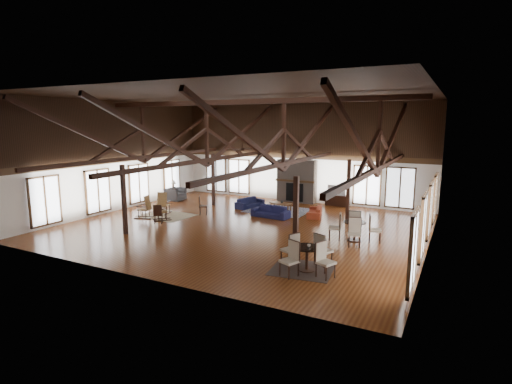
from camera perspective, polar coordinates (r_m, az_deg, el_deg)
The scene contains 31 objects.
floor at distance 18.89m, azimuth -1.75°, elevation -4.93°, with size 16.00×16.00×0.00m, color brown.
ceiling at distance 18.31m, azimuth -1.86°, elevation 13.55°, with size 16.00×14.00×0.02m, color black.
wall_back at distance 24.68m, azimuth 6.18°, elevation 5.57°, with size 16.00×0.02×6.00m, color white.
wall_front at distance 12.76m, azimuth -17.32°, elevation 1.21°, with size 16.00×0.02×6.00m, color white.
wall_left at distance 23.31m, azimuth -19.30°, elevation 4.83°, with size 0.02×14.00×6.00m, color white.
wall_right at distance 16.07m, azimuth 23.98°, elevation 2.51°, with size 0.02×14.00×6.00m, color white.
roof_truss at distance 18.28m, azimuth -1.82°, elevation 7.37°, with size 15.60×14.07×3.14m.
post_grid at distance 18.56m, azimuth -1.78°, elevation -0.37°, with size 8.16×7.16×3.05m.
fireplace at distance 24.56m, azimuth 5.83°, elevation 1.54°, with size 2.50×0.69×2.60m.
ceiling_fan at distance 17.18m, azimuth -1.99°, elevation 6.23°, with size 1.60×1.60×0.75m.
sofa_navy_front at distance 20.65m, azimuth 2.10°, elevation -2.83°, with size 1.98×0.77×0.58m, color #15163B.
sofa_navy_left at distance 23.07m, azimuth -0.89°, elevation -1.53°, with size 0.72×1.85×0.54m, color #15173A.
sofa_orange at distance 21.08m, azimuth 8.37°, elevation -2.77°, with size 0.67×1.72×0.50m, color #9D371E.
coffee_table at distance 22.09m, azimuth 3.58°, elevation -1.70°, with size 1.32×0.92×0.46m.
vase at distance 22.03m, azimuth 3.74°, elevation -1.35°, with size 0.16×0.16×0.17m, color #B2B2B2.
armchair at distance 25.74m, azimuth -11.45°, elevation -0.30°, with size 1.00×1.14×0.74m, color #303033.
side_table_lamp at distance 26.29m, azimuth -11.65°, elevation 0.11°, with size 0.48×0.48×1.23m.
rocking_chair_a at distance 21.85m, azimuth -13.13°, elevation -1.64°, with size 0.74×1.03×1.20m.
rocking_chair_b at distance 20.49m, azimuth -13.59°, elevation -2.52°, with size 0.93×0.95×1.12m.
rocking_chair_c at distance 21.14m, azimuth -15.48°, elevation -2.16°, with size 1.01×0.73×1.17m.
side_chair_a at distance 21.33m, azimuth -7.82°, elevation -1.69°, with size 0.59×0.59×1.01m.
side_chair_b at distance 19.80m, azimuth -13.84°, elevation -2.88°, with size 0.55×0.55×0.95m.
cafe_table_near at distance 13.37m, azimuth 7.29°, elevation -8.79°, with size 2.17×2.17×1.12m.
cafe_table_far at distance 17.00m, azimuth 13.91°, elevation -4.95°, with size 2.20×2.20×1.12m.
cup_near at distance 13.29m, azimuth 7.56°, elevation -7.59°, with size 0.11×0.11×0.09m, color #B2B2B2.
cup_far at distance 16.86m, azimuth 14.11°, elevation -4.05°, with size 0.12×0.12×0.09m, color #B2B2B2.
tv_console at distance 24.01m, azimuth 11.42°, elevation -1.17°, with size 1.25×0.47×0.62m, color black.
television at distance 23.90m, azimuth 11.48°, elevation 0.28°, with size 1.05×0.14×0.60m, color #B2B2B2.
rug_tan at distance 21.55m, azimuth -12.58°, elevation -3.30°, with size 2.59×2.04×0.01m, color #CAB88C.
rug_navy at distance 22.29m, azimuth 3.17°, elevation -2.63°, with size 3.38×2.53×0.01m, color #1B224C.
rug_dark at distance 13.61m, azimuth 6.60°, elevation -10.92°, with size 1.99×1.81×0.01m, color black.
Camera 1 is at (8.91, -15.95, 4.82)m, focal length 28.00 mm.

